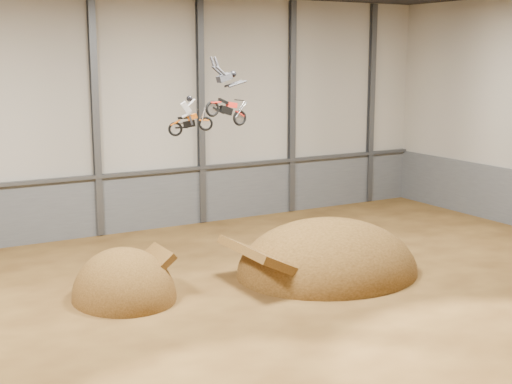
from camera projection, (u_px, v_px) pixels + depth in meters
floor at (280, 300)px, 31.06m from camera, size 40.00×40.00×0.00m
back_wall at (149, 114)px, 42.51m from camera, size 40.00×0.10×14.00m
lower_band_back at (152, 201)px, 43.42m from camera, size 39.80×0.18×3.50m
steel_rail at (152, 172)px, 42.95m from camera, size 39.80×0.35×0.20m
steel_column_2 at (95, 117)px, 40.72m from camera, size 0.40×0.36×13.90m
steel_column_3 at (201, 112)px, 43.97m from camera, size 0.40×0.36×13.90m
steel_column_4 at (292, 108)px, 47.22m from camera, size 0.40×0.36×13.90m
steel_column_5 at (371, 105)px, 50.47m from camera, size 0.40×0.36×13.90m
takeoff_ramp at (124, 298)px, 31.23m from camera, size 4.48×5.16×4.48m
landing_ramp at (327, 273)px, 34.91m from camera, size 9.15×8.10×5.28m
fmx_rider_a at (191, 113)px, 31.45m from camera, size 2.37×1.43×2.09m
fmx_rider_b at (224, 92)px, 32.73m from camera, size 3.80×1.26×3.45m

